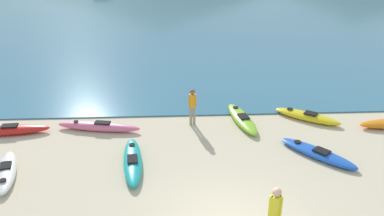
# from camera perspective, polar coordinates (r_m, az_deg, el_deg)

# --- Properties ---
(bay_water) EXTENTS (160.00, 70.00, 0.06)m
(bay_water) POSITION_cam_1_polar(r_m,az_deg,el_deg) (50.99, -1.30, 15.31)
(bay_water) COLOR teal
(bay_water) RESTS_ON ground_plane
(kayak_on_sand_1) EXTENTS (1.23, 3.34, 0.36)m
(kayak_on_sand_1) POSITION_cam_1_polar(r_m,az_deg,el_deg) (16.56, 7.62, -1.60)
(kayak_on_sand_1) COLOR #8CCC2D
(kayak_on_sand_1) RESTS_ON ground_plane
(kayak_on_sand_2) EXTENTS (1.01, 3.31, 0.36)m
(kayak_on_sand_2) POSITION_cam_1_polar(r_m,az_deg,el_deg) (13.45, -9.04, -7.94)
(kayak_on_sand_2) COLOR teal
(kayak_on_sand_2) RESTS_ON ground_plane
(kayak_on_sand_3) EXTENTS (2.81, 2.39, 0.37)m
(kayak_on_sand_3) POSITION_cam_1_polar(r_m,az_deg,el_deg) (17.41, 17.13, -1.20)
(kayak_on_sand_3) COLOR yellow
(kayak_on_sand_3) RESTS_ON ground_plane
(kayak_on_sand_4) EXTENTS (3.60, 1.21, 0.39)m
(kayak_on_sand_4) POSITION_cam_1_polar(r_m,az_deg,el_deg) (16.15, -14.03, -2.74)
(kayak_on_sand_4) COLOR #E5668C
(kayak_on_sand_4) RESTS_ON ground_plane
(kayak_on_sand_5) EXTENTS (2.56, 2.82, 0.31)m
(kayak_on_sand_5) POSITION_cam_1_polar(r_m,az_deg,el_deg) (14.56, 18.55, -6.50)
(kayak_on_sand_5) COLOR blue
(kayak_on_sand_5) RESTS_ON ground_plane
(kayak_on_sand_6) EXTENTS (3.51, 0.98, 0.40)m
(kayak_on_sand_6) POSITION_cam_1_polar(r_m,az_deg,el_deg) (17.13, -26.49, -3.05)
(kayak_on_sand_6) COLOR red
(kayak_on_sand_6) RESTS_ON ground_plane
(kayak_on_sand_7) EXTENTS (1.41, 2.86, 0.33)m
(kayak_on_sand_7) POSITION_cam_1_polar(r_m,az_deg,el_deg) (14.19, -26.47, -8.65)
(kayak_on_sand_7) COLOR white
(kayak_on_sand_7) RESTS_ON ground_plane
(person_near_foreground) EXTENTS (0.35, 0.30, 1.71)m
(person_near_foreground) POSITION_cam_1_polar(r_m,az_deg,el_deg) (9.91, 12.50, -15.27)
(person_near_foreground) COLOR #384260
(person_near_foreground) RESTS_ON ground_plane
(person_near_waterline) EXTENTS (0.33, 0.22, 1.63)m
(person_near_waterline) POSITION_cam_1_polar(r_m,az_deg,el_deg) (15.84, 0.07, 0.50)
(person_near_waterline) COLOR gray
(person_near_waterline) RESTS_ON ground_plane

